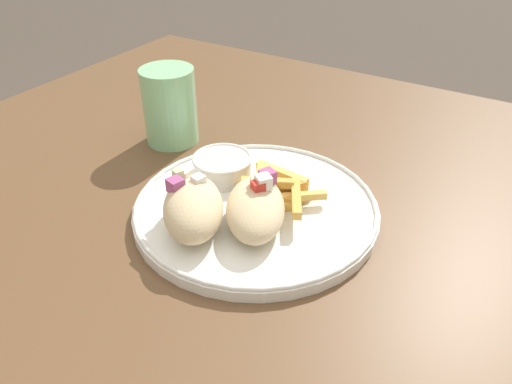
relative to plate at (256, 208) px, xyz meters
name	(u,v)px	position (x,y,z in m)	size (l,w,h in m)	color
table	(228,256)	(-0.01, 0.04, -0.09)	(1.12, 1.12, 0.72)	brown
plate	(256,208)	(0.00, 0.00, 0.00)	(0.32, 0.32, 0.02)	white
pita_sandwich_near	(256,207)	(-0.03, -0.02, 0.03)	(0.14, 0.12, 0.06)	beige
pita_sandwich_far	(191,207)	(-0.08, 0.04, 0.03)	(0.14, 0.13, 0.06)	beige
fries_pile	(276,192)	(0.02, -0.02, 0.02)	(0.11, 0.13, 0.03)	#E5B251
sauce_ramekin	(222,165)	(0.03, 0.08, 0.02)	(0.08, 0.08, 0.03)	white
water_glass	(170,109)	(0.10, 0.22, 0.04)	(0.08, 0.08, 0.12)	#8CCC93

